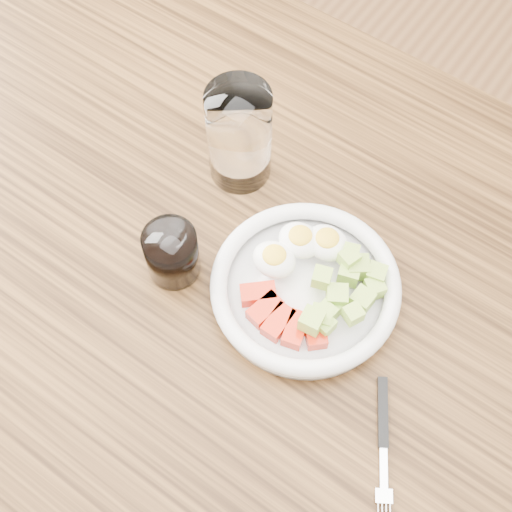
{
  "coord_description": "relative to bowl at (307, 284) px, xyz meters",
  "views": [
    {
      "loc": [
        0.24,
        -0.34,
        1.6
      ],
      "look_at": [
        -0.01,
        0.01,
        0.8
      ],
      "focal_mm": 50.0,
      "sensor_mm": 36.0,
      "label": 1
    }
  ],
  "objects": [
    {
      "name": "fork",
      "position": [
        0.17,
        -0.1,
        -0.02
      ],
      "size": [
        0.1,
        0.16,
        0.01
      ],
      "color": "black",
      "rests_on": "dining_table"
    },
    {
      "name": "dining_table",
      "position": [
        -0.06,
        -0.02,
        -0.12
      ],
      "size": [
        1.5,
        0.9,
        0.77
      ],
      "color": "brown",
      "rests_on": "ground"
    },
    {
      "name": "bowl",
      "position": [
        0.0,
        0.0,
        0.0
      ],
      "size": [
        0.24,
        0.24,
        0.06
      ],
      "color": "white",
      "rests_on": "dining_table"
    },
    {
      "name": "water_glass",
      "position": [
        -0.18,
        0.11,
        0.05
      ],
      "size": [
        0.09,
        0.09,
        0.15
      ],
      "primitive_type": "cylinder",
      "color": "white",
      "rests_on": "dining_table"
    },
    {
      "name": "coffee_glass",
      "position": [
        -0.16,
        -0.07,
        0.02
      ],
      "size": [
        0.07,
        0.07,
        0.08
      ],
      "color": "white",
      "rests_on": "dining_table"
    },
    {
      "name": "ground",
      "position": [
        -0.06,
        -0.02,
        -0.79
      ],
      "size": [
        4.0,
        4.0,
        0.0
      ],
      "primitive_type": "plane",
      "color": "brown",
      "rests_on": "ground"
    }
  ]
}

